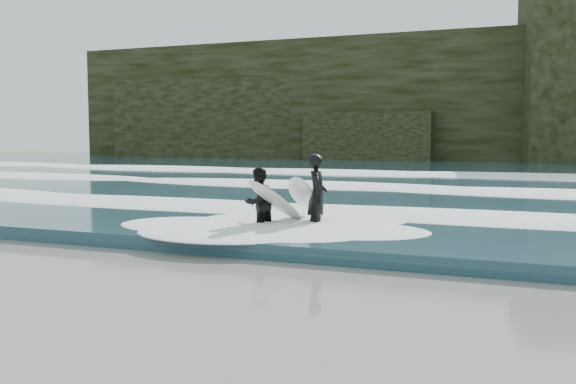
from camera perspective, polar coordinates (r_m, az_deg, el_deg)
name	(u,v)px	position (r m, az deg, el deg)	size (l,w,h in m)	color
ground	(154,299)	(9.15, -11.81, -9.30)	(120.00, 120.00, 0.00)	olive
sea	(451,173)	(36.74, 14.28, 1.66)	(90.00, 52.00, 0.30)	#1D404E
headland	(482,100)	(53.64, 16.90, 7.82)	(70.00, 9.00, 10.00)	black
foam_near	(345,205)	(17.18, 5.13, -1.12)	(60.00, 3.20, 0.20)	white
foam_mid	(401,185)	(23.93, 10.03, 0.63)	(60.00, 4.00, 0.24)	white
foam_far	(440,171)	(32.77, 13.33, 1.81)	(60.00, 4.80, 0.30)	white
surfer_left	(314,195)	(14.32, 2.37, -0.25)	(1.20, 1.94, 1.83)	black
surfer_right	(261,202)	(14.02, -2.41, -0.94)	(1.26, 1.99, 1.55)	black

